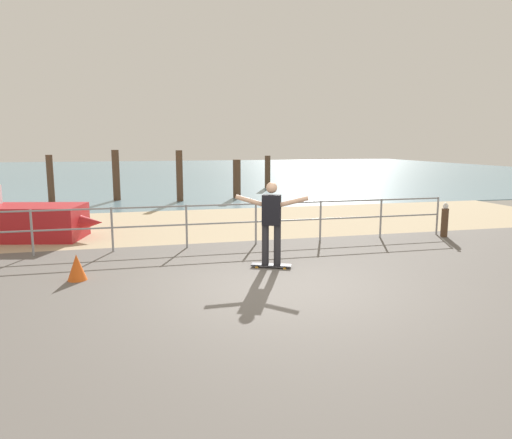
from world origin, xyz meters
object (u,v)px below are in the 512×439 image
object	(u,v)px
bollard_short	(445,223)
sailboat	(1,220)
skateboarder	(271,218)
skateboard	(271,265)
traffic_cone	(77,268)
seagull	(446,206)

from	to	relation	value
bollard_short	sailboat	bearing A→B (deg)	167.54
skateboarder	bollard_short	distance (m)	5.69
skateboard	traffic_cone	world-z (taller)	traffic_cone
skateboarder	bollard_short	size ratio (longest dim) A/B	2.13
sailboat	bollard_short	distance (m)	11.58
bollard_short	traffic_cone	xyz separation A→B (m)	(-8.98, -1.91, -0.14)
sailboat	traffic_cone	distance (m)	4.99
skateboard	bollard_short	distance (m)	5.67
sailboat	traffic_cone	bearing A→B (deg)	-62.26
seagull	traffic_cone	bearing A→B (deg)	-168.05
bollard_short	skateboard	bearing A→B (deg)	-160.12
traffic_cone	skateboarder	bearing A→B (deg)	-0.19
sailboat	skateboard	bearing A→B (deg)	-36.48
bollard_short	seagull	size ratio (longest dim) A/B	1.85
skateboard	skateboarder	bearing A→B (deg)	-104.04
sailboat	skateboard	distance (m)	7.45
skateboarder	traffic_cone	size ratio (longest dim) A/B	3.30
traffic_cone	skateboard	bearing A→B (deg)	-0.19
sailboat	seagull	world-z (taller)	sailboat
skateboarder	seagull	distance (m)	5.65
seagull	sailboat	bearing A→B (deg)	167.47
sailboat	skateboarder	distance (m)	7.45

